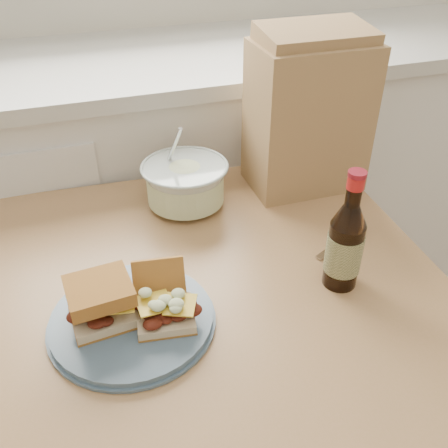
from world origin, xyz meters
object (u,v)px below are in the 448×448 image
object	(u,v)px
coleslaw_bowl	(185,185)
plate	(132,320)
beer_bottle	(345,244)
paper_bag	(308,118)
dining_table	(219,320)

from	to	relation	value
coleslaw_bowl	plate	bearing A→B (deg)	-119.08
plate	coleslaw_bowl	xyz separation A→B (m)	(0.19, 0.34, 0.04)
coleslaw_bowl	beer_bottle	distance (m)	0.42
beer_bottle	paper_bag	xyz separation A→B (m)	(0.10, 0.37, 0.08)
paper_bag	dining_table	bearing A→B (deg)	-136.82
dining_table	coleslaw_bowl	world-z (taller)	coleslaw_bowl
dining_table	plate	distance (m)	0.22
coleslaw_bowl	paper_bag	size ratio (longest dim) A/B	0.58
beer_bottle	dining_table	bearing A→B (deg)	159.29
coleslaw_bowl	paper_bag	xyz separation A→B (m)	(0.30, 0.01, 0.12)
dining_table	coleslaw_bowl	xyz separation A→B (m)	(0.01, 0.29, 0.16)
dining_table	paper_bag	distance (m)	0.51
coleslaw_bowl	paper_bag	distance (m)	0.33
dining_table	plate	xyz separation A→B (m)	(-0.18, -0.06, 0.11)
coleslaw_bowl	paper_bag	world-z (taller)	paper_bag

